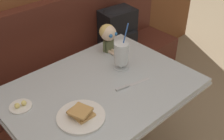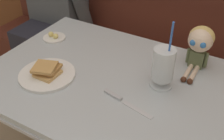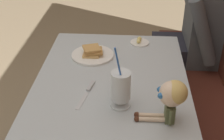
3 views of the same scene
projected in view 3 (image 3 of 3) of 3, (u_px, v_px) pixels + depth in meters
name	position (u px, v px, depth m)	size (l,w,h in m)	color
diner_table	(112.00, 109.00, 1.74)	(1.11, 0.81, 0.74)	#B2BCC1
toast_plate	(93.00, 54.00, 1.84)	(0.25, 0.25, 0.06)	white
milkshake_glass	(121.00, 88.00, 1.40)	(0.10, 0.10, 0.31)	silver
butter_saucer	(140.00, 42.00, 1.99)	(0.12, 0.12, 0.04)	white
butter_knife	(88.00, 90.00, 1.55)	(0.23, 0.07, 0.01)	silver
seated_doll	(172.00, 96.00, 1.30)	(0.11, 0.22, 0.20)	#5B6642
diner_patron	(198.00, 23.00, 2.27)	(0.55, 0.48, 0.81)	#4C5156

